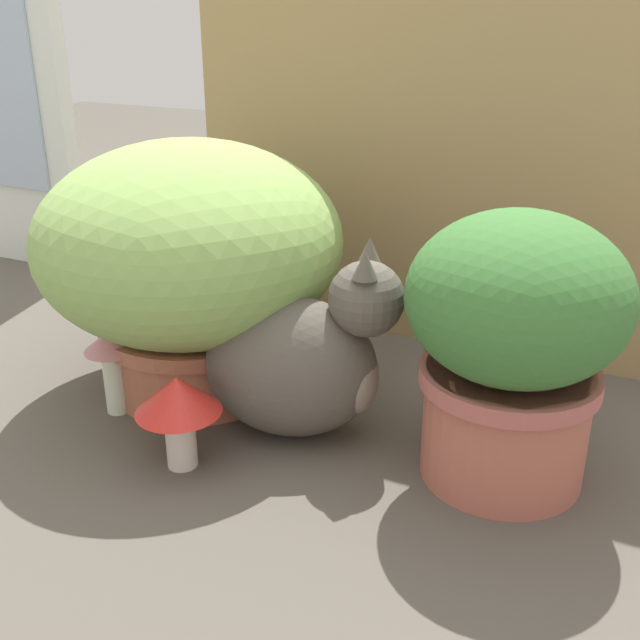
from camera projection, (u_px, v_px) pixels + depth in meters
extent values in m
plane|color=#534C44|center=(260.00, 432.00, 1.18)|extent=(6.00, 6.00, 0.00)
cube|color=tan|center=(447.00, 129.00, 1.34)|extent=(0.99, 0.03, 0.81)
cube|color=white|center=(7.00, 87.00, 1.78)|extent=(0.35, 0.04, 0.85)
cylinder|color=#AF6346|center=(197.00, 352.00, 1.30)|extent=(0.29, 0.29, 0.12)
cylinder|color=#B26449|center=(196.00, 326.00, 1.28)|extent=(0.32, 0.32, 0.02)
ellipsoid|color=#8AB35A|center=(190.00, 241.00, 1.22)|extent=(0.49, 0.49, 0.32)
cylinder|color=#B7624F|center=(504.00, 422.00, 1.04)|extent=(0.22, 0.22, 0.16)
cylinder|color=#B55D56|center=(509.00, 376.00, 1.02)|extent=(0.24, 0.24, 0.02)
ellipsoid|color=#3B7232|center=(518.00, 297.00, 0.97)|extent=(0.29, 0.29, 0.22)
ellipsoid|color=#585148|center=(291.00, 367.00, 1.14)|extent=(0.30, 0.24, 0.22)
ellipsoid|color=gray|center=(356.00, 378.00, 1.13)|extent=(0.10, 0.12, 0.11)
sphere|color=#585148|center=(366.00, 299.00, 1.08)|extent=(0.14, 0.14, 0.11)
cone|color=#585148|center=(370.00, 251.00, 1.08)|extent=(0.04, 0.04, 0.04)
cone|color=#585148|center=(365.00, 265.00, 1.03)|extent=(0.04, 0.04, 0.04)
cylinder|color=#585148|center=(226.00, 399.00, 1.23)|extent=(0.19, 0.09, 0.07)
cylinder|color=silver|center=(181.00, 438.00, 1.08)|extent=(0.04, 0.04, 0.09)
cone|color=red|center=(177.00, 394.00, 1.05)|extent=(0.12, 0.12, 0.05)
cylinder|color=silver|center=(116.00, 381.00, 1.22)|extent=(0.04, 0.04, 0.11)
cone|color=pink|center=(111.00, 340.00, 1.19)|extent=(0.09, 0.09, 0.03)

